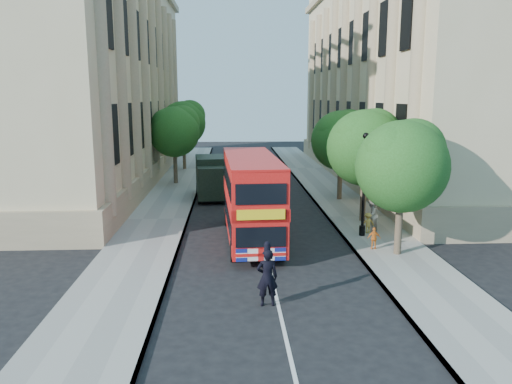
{
  "coord_description": "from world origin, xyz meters",
  "views": [
    {
      "loc": [
        -1.58,
        -17.92,
        7.02
      ],
      "look_at": [
        -0.32,
        6.49,
        2.3
      ],
      "focal_mm": 35.0,
      "sensor_mm": 36.0,
      "label": 1
    }
  ],
  "objects": [
    {
      "name": "woman_pedestrian",
      "position": [
        5.65,
        6.73,
        1.0
      ],
      "size": [
        1.08,
        1.06,
        1.76
      ],
      "primitive_type": "imported",
      "rotation": [
        0.0,
        0.0,
        3.85
      ],
      "color": "beige",
      "rests_on": "pavement_right"
    },
    {
      "name": "tree_left_back",
      "position": [
        -5.96,
        30.03,
        4.71
      ],
      "size": [
        4.2,
        4.2,
        6.65
      ],
      "color": "#473828",
      "rests_on": "ground"
    },
    {
      "name": "tree_left_far",
      "position": [
        -5.96,
        22.03,
        4.44
      ],
      "size": [
        4.0,
        4.0,
        6.3
      ],
      "color": "#473828",
      "rests_on": "ground"
    },
    {
      "name": "tree_right_mid",
      "position": [
        5.84,
        9.03,
        4.45
      ],
      "size": [
        4.2,
        4.2,
        6.37
      ],
      "color": "#473828",
      "rests_on": "ground"
    },
    {
      "name": "tree_right_near",
      "position": [
        5.84,
        3.03,
        4.25
      ],
      "size": [
        4.0,
        4.0,
        6.08
      ],
      "color": "#473828",
      "rests_on": "ground"
    },
    {
      "name": "pavement_left",
      "position": [
        -5.75,
        10.0,
        0.06
      ],
      "size": [
        3.5,
        80.0,
        0.12
      ],
      "primitive_type": "cube",
      "color": "gray",
      "rests_on": "ground"
    },
    {
      "name": "building_right",
      "position": [
        13.8,
        24.0,
        9.0
      ],
      "size": [
        12.0,
        38.0,
        18.0
      ],
      "primitive_type": "cube",
      "color": "#C3B287",
      "rests_on": "ground"
    },
    {
      "name": "ground",
      "position": [
        0.0,
        0.0,
        0.0
      ],
      "size": [
        120.0,
        120.0,
        0.0
      ],
      "primitive_type": "plane",
      "color": "black",
      "rests_on": "ground"
    },
    {
      "name": "child_a",
      "position": [
        4.94,
        3.71,
        0.63
      ],
      "size": [
        0.62,
        0.31,
        1.02
      ],
      "primitive_type": "imported",
      "rotation": [
        0.0,
        0.0,
        3.04
      ],
      "color": "orange",
      "rests_on": "pavement_right"
    },
    {
      "name": "box_van",
      "position": [
        -2.89,
        16.19,
        1.39
      ],
      "size": [
        2.48,
        5.14,
        2.85
      ],
      "rotation": [
        0.0,
        0.0,
        0.09
      ],
      "color": "black",
      "rests_on": "ground"
    },
    {
      "name": "tree_right_far",
      "position": [
        5.84,
        15.03,
        4.31
      ],
      "size": [
        4.0,
        4.0,
        6.15
      ],
      "color": "#473828",
      "rests_on": "ground"
    },
    {
      "name": "child_b",
      "position": [
        5.39,
        6.41,
        0.65
      ],
      "size": [
        0.73,
        0.47,
        1.06
      ],
      "primitive_type": "imported",
      "rotation": [
        0.0,
        0.0,
        3.26
      ],
      "color": "gold",
      "rests_on": "pavement_right"
    },
    {
      "name": "police_constable",
      "position": [
        -0.38,
        -2.0,
        1.0
      ],
      "size": [
        0.76,
        0.53,
        2.0
      ],
      "primitive_type": "imported",
      "rotation": [
        0.0,
        0.0,
        3.21
      ],
      "color": "black",
      "rests_on": "ground"
    },
    {
      "name": "building_left",
      "position": [
        -13.8,
        24.0,
        9.0
      ],
      "size": [
        12.0,
        38.0,
        18.0
      ],
      "primitive_type": "cube",
      "color": "#C3B287",
      "rests_on": "ground"
    },
    {
      "name": "pavement_right",
      "position": [
        5.75,
        10.0,
        0.06
      ],
      "size": [
        3.5,
        80.0,
        0.12
      ],
      "primitive_type": "cube",
      "color": "gray",
      "rests_on": "ground"
    },
    {
      "name": "double_decker_bus",
      "position": [
        -0.59,
        5.8,
        2.26
      ],
      "size": [
        2.76,
        8.95,
        4.08
      ],
      "rotation": [
        0.0,
        0.0,
        0.05
      ],
      "color": "red",
      "rests_on": "ground"
    },
    {
      "name": "lamp_post",
      "position": [
        5.0,
        6.0,
        2.51
      ],
      "size": [
        0.32,
        0.32,
        5.16
      ],
      "color": "black",
      "rests_on": "pavement_right"
    }
  ]
}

